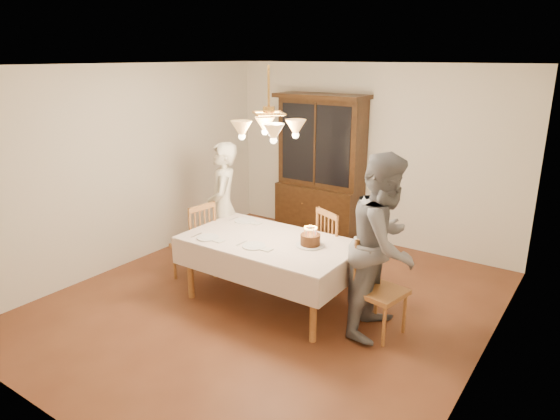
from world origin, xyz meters
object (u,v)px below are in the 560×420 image
Objects in this scene: chair_far_side at (338,254)px; elderly_woman at (223,208)px; china_hutch at (320,170)px; birthday_cake at (310,240)px; dining_table at (270,246)px.

elderly_woman is (-1.50, -0.31, 0.39)m from chair_far_side.
elderly_woman is at bearing -101.61° from china_hutch.
birthday_cake is (1.14, -2.15, -0.22)m from china_hutch.
dining_table is 6.33× the size of birthday_cake.
elderly_woman is 5.56× the size of birthday_cake.
chair_far_side reaches higher than birthday_cake.
china_hutch is at bearing 131.62° from elderly_woman.
birthday_cake is at bearing 12.45° from dining_table.
chair_far_side is at bearing 59.14° from dining_table.
birthday_cake reaches higher than dining_table.
china_hutch reaches higher than dining_table.
dining_table is at bearing -73.28° from china_hutch.
china_hutch reaches higher than elderly_woman.
dining_table is at bearing -167.55° from birthday_cake.
dining_table is 0.91m from chair_far_side.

